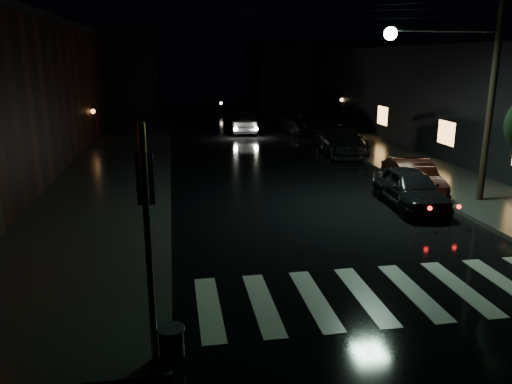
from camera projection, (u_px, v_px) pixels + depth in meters
name	position (u px, v px, depth m)	size (l,w,h in m)	color
ground	(267.00, 315.00, 10.67)	(120.00, 120.00, 0.00)	black
sidewalk_left	(105.00, 174.00, 23.18)	(6.00, 44.00, 0.15)	#282826
sidewalk_right	(407.00, 163.00, 25.58)	(4.00, 44.00, 0.15)	#282826
building_right	(490.00, 98.00, 29.75)	(10.00, 40.00, 6.00)	black
building_far_left	(89.00, 71.00, 50.88)	(14.00, 10.00, 8.00)	black
building_far_right	(316.00, 75.00, 54.85)	(14.00, 10.00, 7.00)	black
crosswalk	(389.00, 293.00, 11.63)	(9.00, 3.00, 0.01)	beige
signal_pole_corner	(160.00, 286.00, 8.54)	(0.68, 0.61, 4.20)	slate
utility_pole	(477.00, 79.00, 17.55)	(4.92, 0.44, 8.00)	black
parked_car_a	(410.00, 188.00, 18.16)	(1.69, 4.21, 1.43)	black
parked_car_b	(413.00, 177.00, 19.98)	(1.46, 4.19, 1.38)	black
parked_car_c	(341.00, 140.00, 28.32)	(2.19, 5.39, 1.56)	black
parked_car_d	(302.00, 122.00, 36.57)	(2.52, 5.47, 1.52)	black
oncoming_car	(244.00, 122.00, 36.33)	(1.62, 4.65, 1.53)	black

